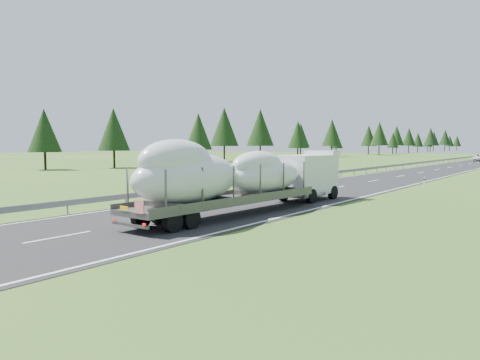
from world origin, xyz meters
The scene contains 5 objects.
ground centered at (0.00, 0.00, 0.00)m, with size 400.00×400.00×0.00m, color #34541C.
road_surface centered at (0.00, 100.00, 0.01)m, with size 10.00×400.00×0.02m, color black.
guardrail centered at (-5.30, 99.94, 0.60)m, with size 0.10×400.00×0.76m.
tree_line_left centered at (-44.28, 141.54, 7.05)m, with size 14.63×342.71×12.44m.
boat_truck centered at (2.22, 9.82, 2.05)m, with size 3.08×17.83×3.97m.
Camera 1 is at (16.70, -10.79, 3.71)m, focal length 35.00 mm.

